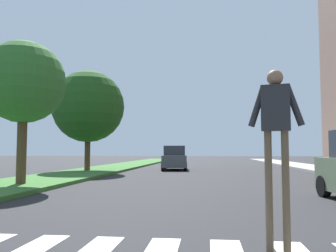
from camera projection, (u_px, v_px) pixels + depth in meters
name	position (u px, v px, depth m)	size (l,w,h in m)	color
ground_plane	(211.00, 169.00, 26.91)	(140.00, 140.00, 0.00)	#262628
median_strip	(107.00, 169.00, 25.78)	(3.70, 64.00, 0.15)	#386B2D
tree_mid	(24.00, 83.00, 13.52)	(3.17, 3.17, 5.46)	#4C3823
tree_far	(88.00, 106.00, 22.94)	(4.68, 4.68, 6.48)	#4C3823
sidewalk_right	(327.00, 170.00, 24.06)	(3.00, 64.00, 0.15)	#9E9991
traffic_light_gantry	(38.00, 15.00, 7.61)	(7.65, 0.30, 6.00)	gold
pedestrian_performer	(276.00, 130.00, 4.78)	(0.75, 0.31, 2.49)	brown
sedan_midblock	(175.00, 159.00, 25.82)	(2.04, 4.16, 1.75)	#474C51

